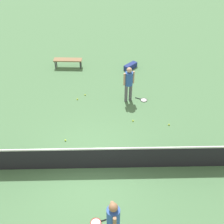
{
  "coord_description": "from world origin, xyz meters",
  "views": [
    {
      "loc": [
        -0.59,
        6.29,
        7.52
      ],
      "look_at": [
        -0.77,
        -1.96,
        0.9
      ],
      "focal_mm": 44.51,
      "sensor_mm": 36.0,
      "label": 1
    }
  ],
  "objects_px": {
    "tennis_ball_near_player": "(77,99)",
    "courtside_bench": "(68,60)",
    "tennis_racket_far_player": "(97,222)",
    "tennis_ball_stray_left": "(133,121)",
    "tennis_ball_by_net": "(85,95)",
    "equipment_bag": "(131,66)",
    "player_far_side": "(113,220)",
    "tennis_ball_midcourt": "(174,150)",
    "player_near_side": "(129,82)",
    "tennis_ball_stray_right": "(169,125)",
    "tennis_racket_near_player": "(143,100)",
    "tennis_ball_baseline": "(65,140)"
  },
  "relations": [
    {
      "from": "tennis_ball_near_player",
      "to": "courtside_bench",
      "type": "distance_m",
      "value": 3.12
    },
    {
      "from": "tennis_racket_far_player",
      "to": "tennis_ball_stray_left",
      "type": "bearing_deg",
      "value": -107.53
    },
    {
      "from": "tennis_ball_by_net",
      "to": "equipment_bag",
      "type": "bearing_deg",
      "value": -133.28
    },
    {
      "from": "tennis_ball_by_net",
      "to": "player_far_side",
      "type": "bearing_deg",
      "value": 99.42
    },
    {
      "from": "tennis_ball_midcourt",
      "to": "player_near_side",
      "type": "bearing_deg",
      "value": -64.75
    },
    {
      "from": "tennis_ball_stray_right",
      "to": "courtside_bench",
      "type": "height_order",
      "value": "courtside_bench"
    },
    {
      "from": "player_far_side",
      "to": "tennis_ball_stray_right",
      "type": "xyz_separation_m",
      "value": [
        -2.4,
        -4.71,
        -0.98
      ]
    },
    {
      "from": "tennis_racket_near_player",
      "to": "equipment_bag",
      "type": "bearing_deg",
      "value": -83.08
    },
    {
      "from": "tennis_racket_near_player",
      "to": "tennis_ball_midcourt",
      "type": "bearing_deg",
      "value": 103.99
    },
    {
      "from": "player_near_side",
      "to": "tennis_ball_stray_left",
      "type": "distance_m",
      "value": 1.78
    },
    {
      "from": "tennis_ball_stray_left",
      "to": "courtside_bench",
      "type": "distance_m",
      "value": 5.57
    },
    {
      "from": "tennis_ball_midcourt",
      "to": "equipment_bag",
      "type": "bearing_deg",
      "value": -79.35
    },
    {
      "from": "tennis_racket_near_player",
      "to": "tennis_ball_near_player",
      "type": "distance_m",
      "value": 3.02
    },
    {
      "from": "tennis_ball_by_net",
      "to": "tennis_ball_midcourt",
      "type": "distance_m",
      "value": 4.99
    },
    {
      "from": "tennis_ball_by_net",
      "to": "tennis_racket_far_player",
      "type": "bearing_deg",
      "value": 96.09
    },
    {
      "from": "tennis_ball_stray_left",
      "to": "tennis_racket_far_player",
      "type": "bearing_deg",
      "value": 72.47
    },
    {
      "from": "tennis_racket_near_player",
      "to": "tennis_ball_stray_right",
      "type": "bearing_deg",
      "value": 115.96
    },
    {
      "from": "player_near_side",
      "to": "equipment_bag",
      "type": "relative_size",
      "value": 2.22
    },
    {
      "from": "player_far_side",
      "to": "equipment_bag",
      "type": "height_order",
      "value": "player_far_side"
    },
    {
      "from": "tennis_ball_stray_right",
      "to": "equipment_bag",
      "type": "xyz_separation_m",
      "value": [
        1.21,
        -4.66,
        0.11
      ]
    },
    {
      "from": "player_near_side",
      "to": "tennis_ball_baseline",
      "type": "height_order",
      "value": "player_near_side"
    },
    {
      "from": "tennis_ball_baseline",
      "to": "tennis_ball_stray_left",
      "type": "bearing_deg",
      "value": -157.85
    },
    {
      "from": "player_near_side",
      "to": "tennis_ball_near_player",
      "type": "distance_m",
      "value": 2.52
    },
    {
      "from": "player_near_side",
      "to": "tennis_ball_stray_left",
      "type": "xyz_separation_m",
      "value": [
        -0.11,
        1.48,
        -0.98
      ]
    },
    {
      "from": "tennis_racket_near_player",
      "to": "tennis_ball_stray_left",
      "type": "distance_m",
      "value": 1.6
    },
    {
      "from": "tennis_ball_midcourt",
      "to": "courtside_bench",
      "type": "height_order",
      "value": "courtside_bench"
    },
    {
      "from": "tennis_racket_near_player",
      "to": "tennis_ball_midcourt",
      "type": "distance_m",
      "value": 3.26
    },
    {
      "from": "tennis_ball_baseline",
      "to": "tennis_ball_midcourt",
      "type": "bearing_deg",
      "value": 171.82
    },
    {
      "from": "tennis_ball_by_net",
      "to": "tennis_ball_stray_left",
      "type": "xyz_separation_m",
      "value": [
        -2.09,
        1.91,
        0.0
      ]
    },
    {
      "from": "tennis_racket_near_player",
      "to": "tennis_racket_far_player",
      "type": "height_order",
      "value": "same"
    },
    {
      "from": "player_far_side",
      "to": "tennis_ball_by_net",
      "type": "xyz_separation_m",
      "value": [
        1.14,
        -6.89,
        -0.98
      ]
    },
    {
      "from": "tennis_ball_midcourt",
      "to": "tennis_ball_stray_left",
      "type": "bearing_deg",
      "value": -50.58
    },
    {
      "from": "tennis_ball_by_net",
      "to": "tennis_racket_near_player",
      "type": "bearing_deg",
      "value": 171.03
    },
    {
      "from": "courtside_bench",
      "to": "player_near_side",
      "type": "bearing_deg",
      "value": 134.22
    },
    {
      "from": "tennis_ball_baseline",
      "to": "equipment_bag",
      "type": "relative_size",
      "value": 0.09
    },
    {
      "from": "equipment_bag",
      "to": "tennis_racket_far_player",
      "type": "bearing_deg",
      "value": 79.45
    },
    {
      "from": "player_near_side",
      "to": "tennis_ball_stray_right",
      "type": "bearing_deg",
      "value": 131.57
    },
    {
      "from": "tennis_ball_baseline",
      "to": "tennis_ball_near_player",
      "type": "bearing_deg",
      "value": -95.42
    },
    {
      "from": "player_far_side",
      "to": "tennis_ball_near_player",
      "type": "xyz_separation_m",
      "value": [
        1.48,
        -6.56,
        -0.98
      ]
    },
    {
      "from": "courtside_bench",
      "to": "equipment_bag",
      "type": "bearing_deg",
      "value": 176.61
    },
    {
      "from": "tennis_racket_near_player",
      "to": "courtside_bench",
      "type": "height_order",
      "value": "courtside_bench"
    },
    {
      "from": "courtside_bench",
      "to": "equipment_bag",
      "type": "height_order",
      "value": "courtside_bench"
    },
    {
      "from": "tennis_ball_by_net",
      "to": "tennis_ball_stray_left",
      "type": "height_order",
      "value": "same"
    },
    {
      "from": "tennis_ball_baseline",
      "to": "equipment_bag",
      "type": "bearing_deg",
      "value": -118.07
    },
    {
      "from": "tennis_ball_baseline",
      "to": "tennis_ball_stray_left",
      "type": "distance_m",
      "value": 2.9
    },
    {
      "from": "player_near_side",
      "to": "equipment_bag",
      "type": "bearing_deg",
      "value": -96.83
    },
    {
      "from": "tennis_racket_far_player",
      "to": "courtside_bench",
      "type": "relative_size",
      "value": 0.4
    },
    {
      "from": "player_far_side",
      "to": "tennis_racket_near_player",
      "type": "bearing_deg",
      "value": -103.38
    },
    {
      "from": "tennis_racket_far_player",
      "to": "tennis_racket_near_player",
      "type": "bearing_deg",
      "value": -108.57
    },
    {
      "from": "player_near_side",
      "to": "tennis_racket_far_player",
      "type": "relative_size",
      "value": 2.8
    }
  ]
}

